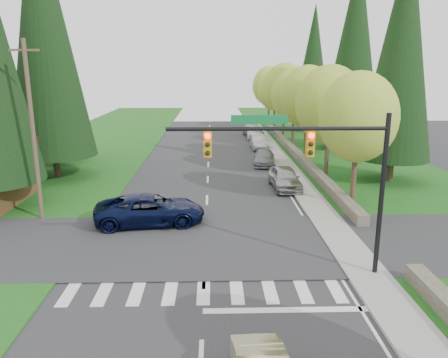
{
  "coord_description": "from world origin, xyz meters",
  "views": [
    {
      "loc": [
        0.38,
        -12.21,
        8.45
      ],
      "look_at": [
        0.98,
        10.07,
        2.8
      ],
      "focal_mm": 35.0,
      "sensor_mm": 36.0,
      "label": 1
    }
  ],
  "objects_px": {
    "parked_car_c": "(259,142)",
    "parked_car_d": "(254,132)",
    "parked_car_e": "(253,131)",
    "parked_car_a": "(285,178)",
    "parked_car_b": "(264,158)",
    "suv_navy": "(150,210)"
  },
  "relations": [
    {
      "from": "parked_car_c",
      "to": "parked_car_d",
      "type": "relative_size",
      "value": 0.99
    },
    {
      "from": "parked_car_e",
      "to": "parked_car_c",
      "type": "bearing_deg",
      "value": -98.44
    },
    {
      "from": "parked_car_a",
      "to": "parked_car_d",
      "type": "distance_m",
      "value": 23.66
    },
    {
      "from": "parked_car_d",
      "to": "parked_car_e",
      "type": "bearing_deg",
      "value": 91.5
    },
    {
      "from": "parked_car_b",
      "to": "parked_car_d",
      "type": "height_order",
      "value": "parked_car_d"
    },
    {
      "from": "parked_car_c",
      "to": "parked_car_b",
      "type": "bearing_deg",
      "value": -92.99
    },
    {
      "from": "parked_car_a",
      "to": "parked_car_c",
      "type": "xyz_separation_m",
      "value": [
        -0.17,
        16.25,
        -0.04
      ]
    },
    {
      "from": "parked_car_b",
      "to": "parked_car_c",
      "type": "height_order",
      "value": "parked_car_c"
    },
    {
      "from": "parked_car_a",
      "to": "parked_car_e",
      "type": "relative_size",
      "value": 0.91
    },
    {
      "from": "parked_car_e",
      "to": "parked_car_a",
      "type": "bearing_deg",
      "value": -97.33
    },
    {
      "from": "parked_car_a",
      "to": "parked_car_c",
      "type": "bearing_deg",
      "value": 88.2
    },
    {
      "from": "parked_car_b",
      "to": "parked_car_a",
      "type": "bearing_deg",
      "value": -78.97
    },
    {
      "from": "parked_car_a",
      "to": "parked_car_e",
      "type": "xyz_separation_m",
      "value": [
        0.0,
        24.86,
        -0.05
      ]
    },
    {
      "from": "parked_car_a",
      "to": "parked_car_d",
      "type": "bearing_deg",
      "value": 87.61
    },
    {
      "from": "suv_navy",
      "to": "parked_car_e",
      "type": "xyz_separation_m",
      "value": [
        8.7,
        32.03,
        -0.08
      ]
    },
    {
      "from": "suv_navy",
      "to": "parked_car_b",
      "type": "bearing_deg",
      "value": -35.3
    },
    {
      "from": "parked_car_a",
      "to": "suv_navy",
      "type": "bearing_deg",
      "value": -142.87
    },
    {
      "from": "parked_car_b",
      "to": "parked_car_e",
      "type": "height_order",
      "value": "parked_car_e"
    },
    {
      "from": "parked_car_e",
      "to": "parked_car_b",
      "type": "bearing_deg",
      "value": -99.19
    },
    {
      "from": "parked_car_d",
      "to": "parked_car_e",
      "type": "xyz_separation_m",
      "value": [
        0.0,
        1.19,
        -0.05
      ]
    },
    {
      "from": "parked_car_a",
      "to": "parked_car_b",
      "type": "relative_size",
      "value": 1.04
    },
    {
      "from": "parked_car_b",
      "to": "parked_car_d",
      "type": "relative_size",
      "value": 0.96
    }
  ]
}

